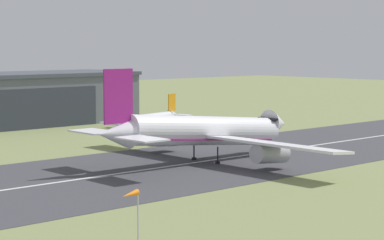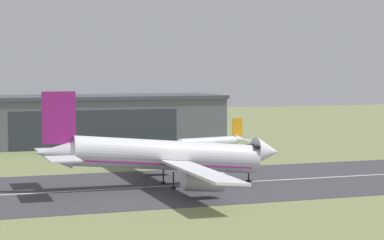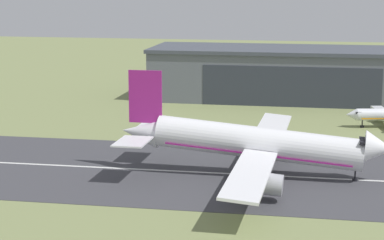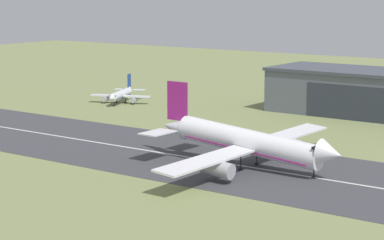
% 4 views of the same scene
% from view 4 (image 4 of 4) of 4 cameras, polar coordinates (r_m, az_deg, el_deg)
% --- Properties ---
extents(ground_plane, '(603.12, 603.12, 0.00)m').
position_cam_4_polar(ground_plane, '(123.46, -14.08, -7.36)').
color(ground_plane, '#7A8451').
extents(runway_strip, '(363.12, 40.04, 0.06)m').
position_cam_4_polar(runway_strip, '(161.18, 0.48, -2.98)').
color(runway_strip, '#3D3D42').
rests_on(runway_strip, ground_plane).
extents(runway_centreline, '(326.80, 0.70, 0.01)m').
position_cam_4_polar(runway_centreline, '(161.18, 0.48, -2.97)').
color(runway_centreline, silver).
rests_on(runway_centreline, runway_strip).
extents(airplane_landing, '(43.29, 57.45, 16.41)m').
position_cam_4_polar(airplane_landing, '(152.95, 4.20, -1.72)').
color(airplane_landing, white).
rests_on(airplane_landing, ground_plane).
extents(airplane_parked_west, '(19.03, 21.17, 8.48)m').
position_cam_4_polar(airplane_parked_west, '(240.49, -5.43, 1.94)').
color(airplane_parked_west, silver).
rests_on(airplane_parked_west, ground_plane).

